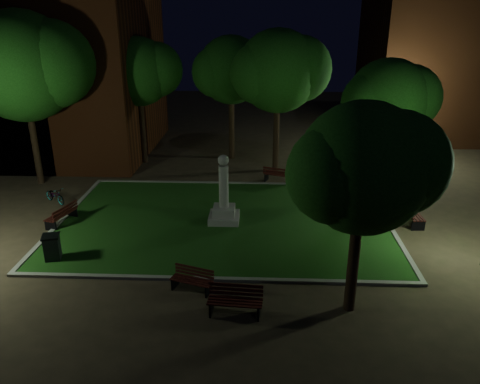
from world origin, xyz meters
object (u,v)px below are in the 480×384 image
Objects in this scene: monument at (224,203)px; bench_left_side at (62,215)px; bench_far_side at (278,175)px; bench_near_left at (192,280)px; bench_right_side at (411,214)px; trash_bin at (52,248)px; bicycle at (55,195)px; bench_near_right at (235,301)px.

monument reaches higher than bench_left_side.
bench_left_side is 1.00× the size of bench_far_side.
bench_near_left is 0.88× the size of bench_left_side.
bench_right_side is at bearing 109.04° from bench_left_side.
bench_left_side is at bearing 106.09° from trash_bin.
bicycle is at bearing 112.04° from trash_bin.
monument is at bearing 110.45° from bench_left_side.
trash_bin reaches higher than bench_near_right.
bench_right_side is 15.69m from trash_bin.
monument reaches higher than bench_near_right.
bench_left_side is at bearing 146.46° from bench_near_right.
bench_far_side is (-5.95, 5.25, -0.01)m from bench_right_side.
bench_near_right reaches higher than bench_near_left.
bench_left_side is 3.47m from trash_bin.
bench_near_right is 1.00× the size of bench_far_side.
monument is 5.79m from bench_near_left.
bench_near_left is 2.06m from bench_near_right.
bench_right_side is (16.10, 0.80, 0.01)m from bench_left_side.
monument is 7.11m from bench_near_right.
monument is 9.09m from bicycle.
trash_bin reaches higher than bench_left_side.
bench_near_left is (-0.69, -5.72, -0.57)m from monument.
bench_near_right is 1.65× the size of trash_bin.
bicycle is at bearing 167.35° from monument.
bench_near_right is at bearing -82.73° from monument.
bench_near_right is 12.67m from bench_far_side.
bench_left_side is at bearing 161.24° from bench_near_left.
bench_near_left reaches higher than bicycle.
bench_left_side reaches higher than bench_near_left.
bench_near_left is 11.09m from bench_right_side.
monument is 6.15m from bench_far_side.
monument is 1.76× the size of bench_near_right.
bench_near_right is 13.28m from bicycle.
monument is at bearing 101.85° from bench_near_left.
bench_far_side is at bearing 45.15° from bench_right_side.
bench_right_side is (8.66, 0.25, -0.50)m from monument.
bench_far_side is 1.65× the size of trash_bin.
bench_left_side is (-8.33, 6.48, -0.01)m from bench_near_right.
bench_left_side is at bearing 51.45° from bench_far_side.
bench_near_right is at bearing 102.38° from bench_far_side.
bench_right_side is (7.77, 7.28, -0.00)m from bench_near_right.
monument reaches higher than bench_right_side.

